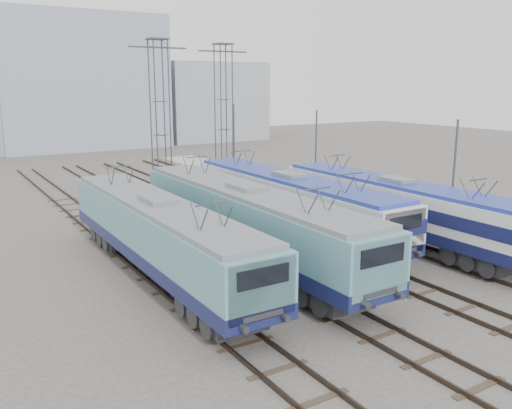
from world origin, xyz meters
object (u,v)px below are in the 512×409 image
object	(u,v)px
catenary_tower_west	(160,113)
mast_front	(453,185)
locomotive_far_right	(398,205)
mast_rear	(234,144)
locomotive_center_left	(249,219)
catenary_tower_east	(224,110)
locomotive_far_left	(161,233)
mast_mid	(316,159)
locomotive_center_right	(291,200)

from	to	relation	value
catenary_tower_west	mast_front	world-z (taller)	catenary_tower_west
locomotive_far_right	mast_rear	xyz separation A→B (m)	(1.85, 21.88, 1.29)
locomotive_center_left	mast_front	bearing A→B (deg)	-16.86
catenary_tower_east	mast_rear	xyz separation A→B (m)	(2.10, 2.00, -3.14)
locomotive_center_left	mast_rear	bearing A→B (deg)	62.35
locomotive_far_left	mast_mid	xyz separation A→B (m)	(15.35, 8.45, 1.28)
locomotive_center_right	mast_front	bearing A→B (deg)	-43.73
catenary_tower_west	mast_rear	world-z (taller)	catenary_tower_west
mast_mid	mast_rear	world-z (taller)	same
mast_rear	mast_front	bearing A→B (deg)	-90.00
locomotive_center_left	mast_front	xyz separation A→B (m)	(10.85, -3.29, 1.19)
locomotive_far_right	locomotive_center_right	bearing A→B (deg)	138.69
locomotive_far_left	locomotive_center_left	distance (m)	4.51
locomotive_center_left	mast_rear	size ratio (longest dim) A/B	2.66
locomotive_center_left	catenary_tower_east	world-z (taller)	catenary_tower_east
locomotive_far_right	mast_mid	distance (m)	10.14
locomotive_center_left	locomotive_far_right	distance (m)	9.08
catenary_tower_west	mast_mid	distance (m)	12.16
locomotive_center_right	catenary_tower_east	distance (m)	17.05
catenary_tower_west	mast_mid	size ratio (longest dim) A/B	1.71
locomotive_center_right	locomotive_far_right	xyz separation A→B (m)	(4.50, -3.95, -0.07)
locomotive_center_right	locomotive_far_right	bearing A→B (deg)	-41.31
locomotive_far_left	locomotive_far_right	size ratio (longest dim) A/B	1.03
mast_mid	mast_rear	size ratio (longest dim) A/B	1.00
catenary_tower_east	mast_front	xyz separation A→B (m)	(2.10, -22.00, -3.14)
locomotive_far_left	mast_mid	size ratio (longest dim) A/B	2.54
catenary_tower_east	mast_rear	distance (m)	4.28
mast_rear	locomotive_far_right	bearing A→B (deg)	-94.83
locomotive_center_right	mast_mid	distance (m)	8.77
mast_rear	locomotive_far_left	bearing A→B (deg)	-126.90
locomotive_far_left	locomotive_center_left	bearing A→B (deg)	-3.36
locomotive_center_right	catenary_tower_west	xyz separation A→B (m)	(-2.25, 13.93, 4.37)
locomotive_far_right	mast_rear	distance (m)	22.00
locomotive_far_left	locomotive_center_left	xyz separation A→B (m)	(4.50, -0.26, 0.10)
locomotive_far_left	catenary_tower_west	xyz separation A→B (m)	(6.75, 16.45, 4.43)
locomotive_far_left	catenary_tower_west	bearing A→B (deg)	67.69
catenary_tower_east	catenary_tower_west	bearing A→B (deg)	-162.90
catenary_tower_east	mast_mid	world-z (taller)	catenary_tower_east
locomotive_far_right	catenary_tower_east	xyz separation A→B (m)	(-0.25, 19.88, 4.44)
mast_mid	mast_rear	bearing A→B (deg)	90.00
catenary_tower_west	catenary_tower_east	world-z (taller)	same
locomotive_center_left	catenary_tower_east	bearing A→B (deg)	64.94
catenary_tower_west	locomotive_far_right	bearing A→B (deg)	-69.32
locomotive_center_left	catenary_tower_west	bearing A→B (deg)	82.33
locomotive_far_left	mast_mid	distance (m)	17.57
locomotive_center_left	mast_mid	distance (m)	13.97
locomotive_far_left	locomotive_center_right	world-z (taller)	locomotive_center_right
locomotive_center_right	catenary_tower_east	world-z (taller)	catenary_tower_east
catenary_tower_west	mast_front	bearing A→B (deg)	-66.73
locomotive_far_left	locomotive_center_right	bearing A→B (deg)	15.66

